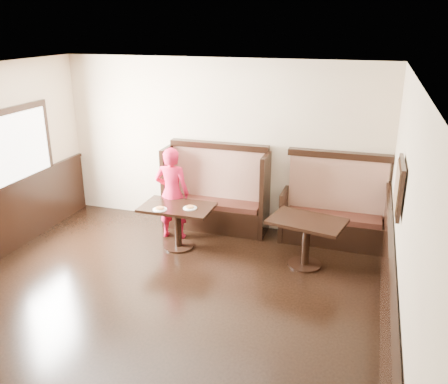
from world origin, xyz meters
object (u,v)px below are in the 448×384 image
at_px(booth_neighbor, 334,213).
at_px(table_main, 178,216).
at_px(table_neighbor, 307,232).
at_px(booth_main, 217,198).
at_px(child, 172,193).

xyz_separation_m(booth_neighbor, table_main, (-2.27, -0.93, 0.05)).
bearing_deg(table_neighbor, booth_neighbor, 83.87).
xyz_separation_m(booth_main, child, (-0.55, -0.60, 0.23)).
xyz_separation_m(table_main, table_neighbor, (1.97, -0.00, 0.00)).
distance_m(booth_main, booth_neighbor, 1.95).
height_order(booth_neighbor, child, child).
bearing_deg(child, booth_main, -139.83).
relative_size(table_neighbor, child, 0.76).
bearing_deg(table_main, table_neighbor, -0.11).
relative_size(booth_main, child, 1.16).
bearing_deg(booth_neighbor, child, -166.63).
xyz_separation_m(table_main, child, (-0.23, 0.34, 0.22)).
distance_m(booth_neighbor, table_neighbor, 0.98).
distance_m(booth_main, table_neighbor, 1.89).
bearing_deg(table_main, booth_neighbor, 22.24).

